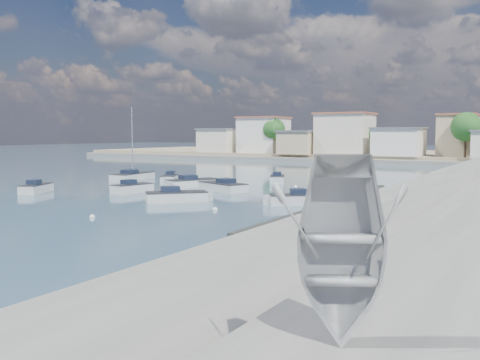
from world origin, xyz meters
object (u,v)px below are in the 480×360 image
at_px(motorboat_b, 134,188).
at_px(motorboat_d, 290,200).
at_px(motorboat_e, 195,183).
at_px(motorboat_f, 277,179).
at_px(motorboat_c, 221,187).
at_px(motorboat_a, 37,189).
at_px(motorboat_g, 170,179).
at_px(motorboat_h, 180,197).
at_px(overturned_dinghy, 339,327).
at_px(sailboat, 134,176).

distance_m(motorboat_b, motorboat_d, 16.67).
height_order(motorboat_e, motorboat_f, same).
bearing_deg(motorboat_c, motorboat_e, 155.72).
bearing_deg(motorboat_a, motorboat_d, 9.68).
xyz_separation_m(motorboat_b, motorboat_c, (6.41, 5.39, 0.00)).
height_order(motorboat_a, motorboat_g, same).
xyz_separation_m(motorboat_h, overturned_dinghy, (23.25, -26.32, 1.75)).
bearing_deg(motorboat_a, motorboat_b, 31.09).
bearing_deg(motorboat_b, motorboat_c, 40.10).
bearing_deg(motorboat_f, motorboat_g, -149.87).
distance_m(motorboat_d, motorboat_g, 22.65).
bearing_deg(sailboat, motorboat_g, -8.35).
distance_m(motorboat_a, motorboat_d, 24.88).
xyz_separation_m(motorboat_h, sailboat, (-17.41, 14.13, 0.03)).
bearing_deg(motorboat_b, motorboat_h, -22.83).
xyz_separation_m(motorboat_d, motorboat_f, (-9.41, 16.67, 0.00)).
relative_size(motorboat_a, motorboat_d, 1.10).
xyz_separation_m(motorboat_c, motorboat_f, (0.84, 10.71, -0.00)).
height_order(motorboat_a, motorboat_e, same).
relative_size(motorboat_d, sailboat, 0.45).
bearing_deg(overturned_dinghy, motorboat_g, 104.87).
distance_m(motorboat_f, overturned_dinghy, 51.63).
bearing_deg(motorboat_c, motorboat_f, 85.50).
relative_size(motorboat_f, motorboat_g, 0.96).
distance_m(motorboat_g, sailboat, 6.18).
bearing_deg(motorboat_b, motorboat_f, 65.77).
relative_size(motorboat_a, motorboat_h, 0.90).
bearing_deg(motorboat_b, overturned_dinghy, -43.60).
relative_size(motorboat_f, motorboat_h, 0.86).
bearing_deg(sailboat, motorboat_c, -18.78).
distance_m(motorboat_c, motorboat_h, 8.83).
height_order(motorboat_e, sailboat, sailboat).
bearing_deg(motorboat_a, sailboat, 96.13).
relative_size(motorboat_a, motorboat_c, 0.73).
distance_m(motorboat_c, overturned_dinghy, 42.90).
bearing_deg(overturned_dinghy, motorboat_h, 105.20).
bearing_deg(motorboat_b, motorboat_e, 75.70).
bearing_deg(motorboat_f, motorboat_h, -88.17).
xyz_separation_m(motorboat_b, overturned_dinghy, (31.12, -29.64, 1.75)).
bearing_deg(overturned_dinghy, sailboat, 108.89).
xyz_separation_m(motorboat_a, motorboat_b, (7.87, 4.74, -0.00)).
bearing_deg(motorboat_a, overturned_dinghy, -32.56).
relative_size(motorboat_g, overturned_dinghy, 1.25).
height_order(motorboat_b, motorboat_f, same).
distance_m(motorboat_d, overturned_dinghy, 32.52).
xyz_separation_m(motorboat_e, overturned_dinghy, (29.22, -37.07, 1.75)).
relative_size(motorboat_a, motorboat_e, 0.73).
relative_size(motorboat_e, motorboat_g, 1.36).
bearing_deg(motorboat_d, motorboat_h, -162.62).
bearing_deg(motorboat_g, sailboat, 171.65).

